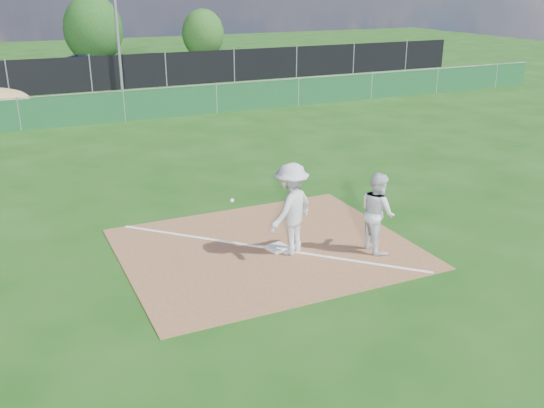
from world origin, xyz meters
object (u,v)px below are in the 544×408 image
Objects in this scene: play_at_first at (291,209)px; car_mid at (90,67)px; tree_mid at (93,30)px; car_right at (161,65)px; runner at (377,212)px; tree_right at (203,34)px; light_pole at (116,11)px; first_base at (278,248)px.

play_at_first reaches higher than car_mid.
tree_mid reaches higher than play_at_first.
play_at_first is 0.42× the size of car_right.
runner is 0.42× the size of car_mid.
tree_right reaches higher than play_at_first.
light_pole reaches higher than car_right.
car_right is (2.59, 26.57, -0.15)m from runner.
tree_mid is (1.84, 32.67, 2.33)m from first_base.
car_right is at bearing -125.46° from tree_right.
runner is 0.35× the size of car_right.
car_mid is 6.05m from tree_mid.
runner is 34.76m from tree_right.
runner is (1.90, -0.84, 0.80)m from first_base.
runner is 0.47× the size of tree_right.
runner is 27.88m from car_mid.
light_pole is 20.79× the size of first_base.
runner is 0.37× the size of tree_mid.
tree_right is at bearing 53.07° from light_pole.
play_at_first is at bearing 173.74° from car_right.
light_pole is 14.10m from tree_right.
tree_mid is (1.65, 32.89, 1.40)m from play_at_first.
light_pole is 5.97m from car_right.
first_base is at bearing 70.69° from runner.
play_at_first is at bearing -48.93° from first_base.
first_base is 27.02m from car_mid.
light_pole reaches higher than first_base.
tree_mid is at bearing -16.75° from car_mid.
car_mid is (0.36, 27.23, -0.31)m from play_at_first.
light_pole is 1.72× the size of tree_mid.
tree_right is (8.37, 11.14, -2.14)m from light_pole.
tree_right is at bearing 73.65° from first_base.
light_pole is at bearing 87.09° from play_at_first.
play_at_first is 1.19× the size of runner.
car_mid is at bearing 98.46° from light_pole.
first_base is 0.08× the size of tree_mid.
light_pole reaches higher than tree_right.
light_pole is at bearing 143.58° from car_right.
first_base is 0.09× the size of car_mid.
play_at_first reaches higher than car_right.
car_right is at bearing -69.10° from tree_mid.
light_pole is 6.16m from car_mid.
car_mid is at bearing 88.83° from first_base.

